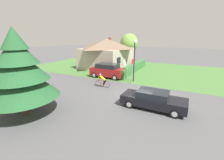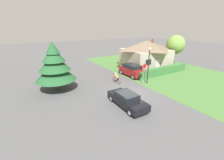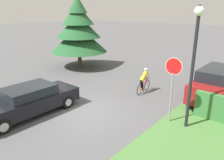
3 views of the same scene
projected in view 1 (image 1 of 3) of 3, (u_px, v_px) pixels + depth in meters
ground_plane at (137, 96)px, 13.68m from camera, size 140.00×140.00×0.00m
grass_verge_right at (134, 69)px, 25.16m from camera, size 16.00×36.00×0.01m
cottage_house at (107, 53)px, 25.66m from camera, size 8.85×8.14×5.12m
hedge_row at (134, 68)px, 23.22m from camera, size 10.44×0.90×1.22m
sedan_left_lane at (153, 100)px, 11.24m from camera, size 1.90×4.74×1.38m
cyclist at (102, 81)px, 16.02m from camera, size 0.44×1.66×1.47m
parked_suv_right at (108, 70)px, 19.83m from camera, size 2.11×4.41×1.85m
stop_sign at (132, 66)px, 17.06m from camera, size 0.73×0.07×2.90m
street_lamp at (134, 54)px, 17.39m from camera, size 0.36×0.36×4.96m
conifer_tall_near at (19, 71)px, 9.62m from camera, size 4.71×4.71×5.88m
deciduous_tree_right at (129, 43)px, 29.84m from camera, size 3.51×3.51×5.88m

